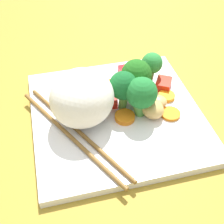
{
  "coord_description": "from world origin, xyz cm",
  "views": [
    {
      "loc": [
        -33.37,
        9.03,
        34.63
      ],
      "look_at": [
        -1.78,
        1.17,
        3.27
      ],
      "focal_mm": 49.13,
      "sensor_mm": 36.0,
      "label": 1
    }
  ],
  "objects_px": {
    "rice_mound": "(82,97)",
    "chopstick_pair": "(74,133)",
    "broccoli_floret_1": "(136,76)",
    "carrot_slice_4": "(167,96)",
    "square_plate": "(116,115)"
  },
  "relations": [
    {
      "from": "rice_mound",
      "to": "carrot_slice_4",
      "type": "bearing_deg",
      "value": -84.69
    },
    {
      "from": "rice_mound",
      "to": "broccoli_floret_1",
      "type": "height_order",
      "value": "rice_mound"
    },
    {
      "from": "square_plate",
      "to": "rice_mound",
      "type": "xyz_separation_m",
      "value": [
        0.0,
        0.05,
        0.05
      ]
    },
    {
      "from": "rice_mound",
      "to": "carrot_slice_4",
      "type": "height_order",
      "value": "rice_mound"
    },
    {
      "from": "square_plate",
      "to": "broccoli_floret_1",
      "type": "distance_m",
      "value": 0.07
    },
    {
      "from": "rice_mound",
      "to": "chopstick_pair",
      "type": "distance_m",
      "value": 0.05
    },
    {
      "from": "carrot_slice_4",
      "to": "square_plate",
      "type": "bearing_deg",
      "value": 99.14
    },
    {
      "from": "square_plate",
      "to": "chopstick_pair",
      "type": "distance_m",
      "value": 0.08
    },
    {
      "from": "carrot_slice_4",
      "to": "chopstick_pair",
      "type": "distance_m",
      "value": 0.17
    },
    {
      "from": "rice_mound",
      "to": "carrot_slice_4",
      "type": "distance_m",
      "value": 0.15
    },
    {
      "from": "carrot_slice_4",
      "to": "broccoli_floret_1",
      "type": "bearing_deg",
      "value": 74.81
    },
    {
      "from": "square_plate",
      "to": "chopstick_pair",
      "type": "bearing_deg",
      "value": 112.56
    },
    {
      "from": "broccoli_floret_1",
      "to": "carrot_slice_4",
      "type": "height_order",
      "value": "broccoli_floret_1"
    },
    {
      "from": "rice_mound",
      "to": "chopstick_pair",
      "type": "height_order",
      "value": "rice_mound"
    },
    {
      "from": "broccoli_floret_1",
      "to": "carrot_slice_4",
      "type": "xyz_separation_m",
      "value": [
        -0.01,
        -0.05,
        -0.04
      ]
    }
  ]
}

